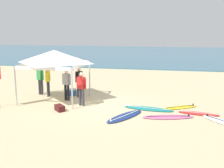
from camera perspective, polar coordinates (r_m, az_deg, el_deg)
The scene contains 15 objects.
ground_plane at distance 14.30m, azimuth -3.45°, elevation -4.30°, with size 80.00×80.00×0.00m, color beige.
sea at distance 44.78m, azimuth 7.17°, elevation 6.25°, with size 80.00×36.00×0.10m, color #386B84.
canopy_tent at distance 15.13m, azimuth -11.79°, elevation 5.54°, with size 3.10×3.10×2.75m.
surfboard_navy at distance 12.33m, azimuth 2.66°, elevation -6.66°, with size 1.67×2.42×0.19m.
surfboard_pink at distance 12.47m, azimuth 11.47°, elevation -6.66°, with size 2.34×1.15×0.19m.
surfboard_red at distance 13.31m, azimuth 17.38°, elevation -5.82°, with size 1.87×0.76×0.19m.
surfboard_teal at distance 13.59m, azimuth 7.51°, elevation -5.05°, with size 2.50×1.03×0.19m.
surfboard_yellow at distance 14.11m, azimuth 13.91°, elevation -4.67°, with size 1.83×1.39×0.19m.
person_yellow at distance 16.30m, azimuth -13.08°, elevation 0.91°, with size 0.30×0.54×1.71m.
person_grey at distance 15.15m, azimuth -9.35°, elevation 0.29°, with size 0.54×0.30×1.71m.
person_green at distance 16.88m, azimuth -14.60°, elevation 1.18°, with size 0.52×0.33×1.71m.
person_black at distance 15.87m, azimuth -6.81°, elevation 0.85°, with size 0.36×0.50×1.71m.
person_red at distance 14.00m, azimuth -6.33°, elevation -0.53°, with size 0.54×0.30×1.71m.
gear_bag_near_tent at distance 13.44m, azimuth -10.75°, elevation -4.88°, with size 0.60×0.32×0.28m, color #4C1919.
cooler_box at distance 16.44m, azimuth -8.32°, elevation -1.65°, with size 0.50×0.36×0.39m.
Camera 1 is at (3.67, -13.29, 3.80)m, focal length 44.34 mm.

